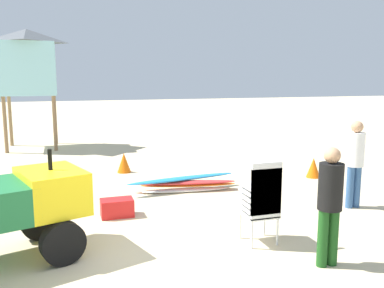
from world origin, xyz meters
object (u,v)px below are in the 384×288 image
object	(u,v)px
lifeguard_near_right	(330,199)
cooler_box	(117,208)
traffic_cone_far	(313,168)
lifeguard_tower	(28,62)
lifeguard_near_center	(355,158)
surfboard_pile	(185,184)
stacked_plastic_chairs	(262,197)
traffic_cone_near	(124,163)

from	to	relation	value
lifeguard_near_right	cooler_box	xyz separation A→B (m)	(-2.43, 2.85, -0.76)
traffic_cone_far	cooler_box	distance (m)	5.32
lifeguard_near_right	lifeguard_tower	xyz separation A→B (m)	(-4.30, 11.15, 2.09)
lifeguard_near_center	traffic_cone_far	world-z (taller)	lifeguard_near_center
surfboard_pile	lifeguard_near_center	size ratio (longest dim) A/B	1.53
stacked_plastic_chairs	cooler_box	size ratio (longest dim) A/B	2.21
traffic_cone_far	lifeguard_tower	bearing A→B (deg)	135.68
lifeguard_near_center	lifeguard_near_right	xyz separation A→B (m)	(-2.01, -1.99, -0.05)
traffic_cone_near	lifeguard_tower	bearing A→B (deg)	117.67
lifeguard_near_right	traffic_cone_near	world-z (taller)	lifeguard_near_right
stacked_plastic_chairs	traffic_cone_far	world-z (taller)	stacked_plastic_chairs
lifeguard_near_right	surfboard_pile	bearing A→B (deg)	100.47
stacked_plastic_chairs	lifeguard_tower	xyz separation A→B (m)	(-3.79, 10.24, 2.27)
lifeguard_near_right	traffic_cone_far	distance (m)	5.13
lifeguard_near_center	traffic_cone_far	xyz separation A→B (m)	(0.68, 2.33, -0.72)
stacked_plastic_chairs	lifeguard_tower	world-z (taller)	lifeguard_tower
lifeguard_near_center	traffic_cone_far	distance (m)	2.54
lifeguard_tower	traffic_cone_near	xyz separation A→B (m)	(2.53, -4.82, -2.75)
traffic_cone_near	traffic_cone_far	xyz separation A→B (m)	(4.47, -2.01, -0.01)
cooler_box	lifeguard_near_right	bearing A→B (deg)	-49.57
lifeguard_tower	traffic_cone_far	world-z (taller)	lifeguard_tower
lifeguard_near_right	lifeguard_tower	world-z (taller)	lifeguard_tower
stacked_plastic_chairs	cooler_box	xyz separation A→B (m)	(-1.91, 1.94, -0.58)
surfboard_pile	cooler_box	size ratio (longest dim) A/B	4.42
surfboard_pile	traffic_cone_near	size ratio (longest dim) A/B	4.96
lifeguard_near_center	traffic_cone_near	xyz separation A→B (m)	(-3.79, 4.34, -0.71)
surfboard_pile	lifeguard_near_right	xyz separation A→B (m)	(0.76, -4.10, 0.76)
surfboard_pile	lifeguard_near_center	distance (m)	3.57
traffic_cone_far	surfboard_pile	bearing A→B (deg)	-176.33
lifeguard_tower	lifeguard_near_center	bearing A→B (deg)	-55.43
stacked_plastic_chairs	cooler_box	world-z (taller)	stacked_plastic_chairs
lifeguard_near_right	traffic_cone_near	distance (m)	6.61
traffic_cone_near	cooler_box	size ratio (longest dim) A/B	0.89
stacked_plastic_chairs	surfboard_pile	distance (m)	3.25
stacked_plastic_chairs	lifeguard_near_right	xyz separation A→B (m)	(0.51, -0.91, 0.18)
lifeguard_near_center	surfboard_pile	bearing A→B (deg)	142.62
stacked_plastic_chairs	traffic_cone_near	xyz separation A→B (m)	(-1.27, 5.42, -0.48)
lifeguard_tower	traffic_cone_near	world-z (taller)	lifeguard_tower
traffic_cone_far	stacked_plastic_chairs	bearing A→B (deg)	-133.16
surfboard_pile	traffic_cone_far	size ratio (longest dim) A/B	5.17
traffic_cone_far	cooler_box	bearing A→B (deg)	-163.88
stacked_plastic_chairs	traffic_cone_far	distance (m)	4.70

